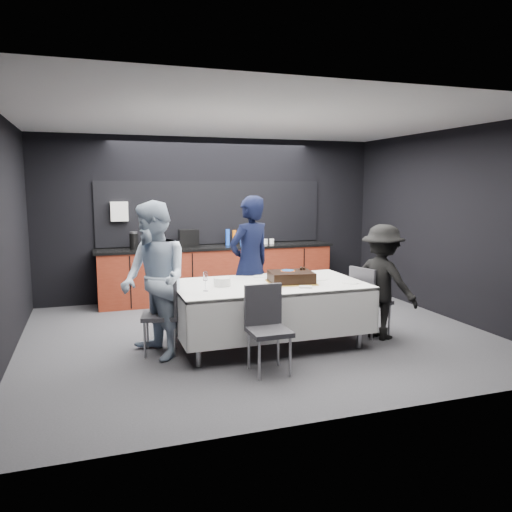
{
  "coord_description": "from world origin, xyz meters",
  "views": [
    {
      "loc": [
        -2.07,
        -6.1,
        1.98
      ],
      "look_at": [
        0.0,
        0.1,
        1.05
      ],
      "focal_mm": 35.0,
      "sensor_mm": 36.0,
      "label": 1
    }
  ],
  "objects_px": {
    "chair_near": "(267,322)",
    "person_right": "(382,282)",
    "cake_assembly": "(291,277)",
    "plate_stack": "(222,282)",
    "chair_right": "(367,296)",
    "champagne_flute": "(205,278)",
    "chair_left": "(167,309)",
    "person_center": "(250,263)",
    "party_table": "(269,294)",
    "person_left": "(154,280)"
  },
  "relations": [
    {
      "from": "chair_near",
      "to": "person_right",
      "type": "relative_size",
      "value": 0.62
    },
    {
      "from": "cake_assembly",
      "to": "plate_stack",
      "type": "height_order",
      "value": "cake_assembly"
    },
    {
      "from": "plate_stack",
      "to": "chair_right",
      "type": "bearing_deg",
      "value": -3.27
    },
    {
      "from": "champagne_flute",
      "to": "chair_left",
      "type": "relative_size",
      "value": 0.24
    },
    {
      "from": "plate_stack",
      "to": "chair_right",
      "type": "height_order",
      "value": "chair_right"
    },
    {
      "from": "chair_right",
      "to": "person_right",
      "type": "height_order",
      "value": "person_right"
    },
    {
      "from": "plate_stack",
      "to": "person_center",
      "type": "bearing_deg",
      "value": 50.4
    },
    {
      "from": "party_table",
      "to": "chair_right",
      "type": "distance_m",
      "value": 1.35
    },
    {
      "from": "party_table",
      "to": "chair_left",
      "type": "xyz_separation_m",
      "value": [
        -1.25,
        0.08,
        -0.11
      ]
    },
    {
      "from": "chair_left",
      "to": "person_center",
      "type": "xyz_separation_m",
      "value": [
        1.23,
        0.62,
        0.39
      ]
    },
    {
      "from": "plate_stack",
      "to": "chair_near",
      "type": "distance_m",
      "value": 0.94
    },
    {
      "from": "person_center",
      "to": "person_left",
      "type": "bearing_deg",
      "value": 4.62
    },
    {
      "from": "person_right",
      "to": "person_center",
      "type": "bearing_deg",
      "value": 32.45
    },
    {
      "from": "person_left",
      "to": "person_right",
      "type": "xyz_separation_m",
      "value": [
        2.88,
        -0.19,
        -0.16
      ]
    },
    {
      "from": "champagne_flute",
      "to": "chair_near",
      "type": "distance_m",
      "value": 0.9
    },
    {
      "from": "party_table",
      "to": "cake_assembly",
      "type": "bearing_deg",
      "value": -15.79
    },
    {
      "from": "person_left",
      "to": "chair_near",
      "type": "bearing_deg",
      "value": 34.87
    },
    {
      "from": "chair_left",
      "to": "person_left",
      "type": "relative_size",
      "value": 0.51
    },
    {
      "from": "plate_stack",
      "to": "champagne_flute",
      "type": "height_order",
      "value": "champagne_flute"
    },
    {
      "from": "cake_assembly",
      "to": "person_left",
      "type": "bearing_deg",
      "value": 178.52
    },
    {
      "from": "champagne_flute",
      "to": "person_left",
      "type": "bearing_deg",
      "value": 160.88
    },
    {
      "from": "person_left",
      "to": "champagne_flute",
      "type": "bearing_deg",
      "value": 52.69
    },
    {
      "from": "champagne_flute",
      "to": "person_right",
      "type": "height_order",
      "value": "person_right"
    },
    {
      "from": "cake_assembly",
      "to": "champagne_flute",
      "type": "bearing_deg",
      "value": -172.46
    },
    {
      "from": "chair_left",
      "to": "person_left",
      "type": "xyz_separation_m",
      "value": [
        -0.15,
        -0.11,
        0.37
      ]
    },
    {
      "from": "chair_near",
      "to": "person_left",
      "type": "distance_m",
      "value": 1.39
    },
    {
      "from": "person_left",
      "to": "person_right",
      "type": "relative_size",
      "value": 1.22
    },
    {
      "from": "person_center",
      "to": "person_right",
      "type": "distance_m",
      "value": 1.77
    },
    {
      "from": "chair_right",
      "to": "person_center",
      "type": "bearing_deg",
      "value": 149.34
    },
    {
      "from": "chair_near",
      "to": "person_left",
      "type": "xyz_separation_m",
      "value": [
        -1.07,
        0.81,
        0.37
      ]
    },
    {
      "from": "chair_near",
      "to": "person_right",
      "type": "height_order",
      "value": "person_right"
    },
    {
      "from": "party_table",
      "to": "chair_right",
      "type": "bearing_deg",
      "value": -4.35
    },
    {
      "from": "party_table",
      "to": "chair_left",
      "type": "bearing_deg",
      "value": 176.23
    },
    {
      "from": "champagne_flute",
      "to": "person_center",
      "type": "height_order",
      "value": "person_center"
    },
    {
      "from": "chair_near",
      "to": "person_right",
      "type": "bearing_deg",
      "value": 18.9
    },
    {
      "from": "chair_near",
      "to": "person_right",
      "type": "xyz_separation_m",
      "value": [
        1.81,
        0.62,
        0.21
      ]
    },
    {
      "from": "cake_assembly",
      "to": "plate_stack",
      "type": "distance_m",
      "value": 0.87
    },
    {
      "from": "champagne_flute",
      "to": "person_left",
      "type": "height_order",
      "value": "person_left"
    },
    {
      "from": "champagne_flute",
      "to": "chair_left",
      "type": "bearing_deg",
      "value": 142.63
    },
    {
      "from": "chair_left",
      "to": "chair_near",
      "type": "xyz_separation_m",
      "value": [
        0.92,
        -0.92,
        0.0
      ]
    },
    {
      "from": "cake_assembly",
      "to": "chair_left",
      "type": "relative_size",
      "value": 0.68
    },
    {
      "from": "cake_assembly",
      "to": "person_center",
      "type": "xyz_separation_m",
      "value": [
        -0.29,
        0.78,
        0.07
      ]
    },
    {
      "from": "party_table",
      "to": "person_right",
      "type": "bearing_deg",
      "value": -8.46
    },
    {
      "from": "chair_left",
      "to": "chair_right",
      "type": "xyz_separation_m",
      "value": [
        2.59,
        -0.18,
        0.0
      ]
    },
    {
      "from": "party_table",
      "to": "chair_near",
      "type": "relative_size",
      "value": 2.51
    },
    {
      "from": "person_left",
      "to": "person_right",
      "type": "height_order",
      "value": "person_left"
    },
    {
      "from": "party_table",
      "to": "champagne_flute",
      "type": "bearing_deg",
      "value": -165.28
    },
    {
      "from": "chair_left",
      "to": "person_center",
      "type": "height_order",
      "value": "person_center"
    },
    {
      "from": "cake_assembly",
      "to": "champagne_flute",
      "type": "distance_m",
      "value": 1.13
    },
    {
      "from": "cake_assembly",
      "to": "chair_left",
      "type": "bearing_deg",
      "value": 174.06
    }
  ]
}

